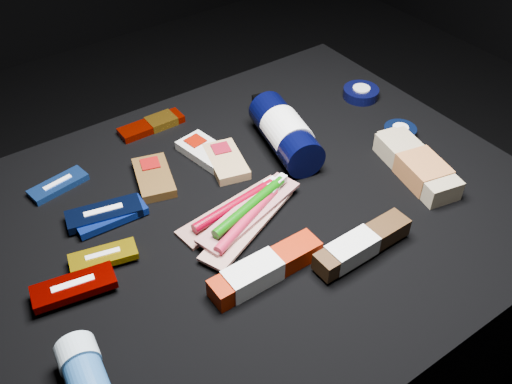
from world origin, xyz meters
TOP-DOWN VIEW (x-y plane):
  - ground at (0.00, 0.00)m, footprint 3.00×3.00m
  - cloth_table at (0.00, 0.00)m, footprint 0.98×0.78m
  - luna_bar_0 at (-0.26, 0.24)m, footprint 0.11×0.06m
  - luna_bar_1 at (-0.21, 0.11)m, footprint 0.12×0.05m
  - luna_bar_2 at (-0.22, 0.12)m, footprint 0.13×0.07m
  - luna_bar_3 at (-0.26, 0.03)m, footprint 0.11×0.06m
  - luna_bar_4 at (-0.32, -0.00)m, footprint 0.13×0.07m
  - clif_bar_0 at (-0.11, 0.16)m, footprint 0.09×0.13m
  - clif_bar_1 at (0.01, 0.18)m, footprint 0.08×0.12m
  - clif_bar_2 at (0.03, 0.13)m, footprint 0.09×0.12m
  - power_bar at (-0.03, 0.31)m, footprint 0.13×0.04m
  - lotion_bottle at (0.15, 0.10)m, footprint 0.12×0.25m
  - cream_tin_upper at (0.40, 0.15)m, footprint 0.08×0.08m
  - cream_tin_lower at (0.36, 0.00)m, footprint 0.06×0.06m
  - bodywash_bottle at (0.30, -0.10)m, footprint 0.10×0.20m
  - deodorant_stick at (-0.37, -0.17)m, footprint 0.07×0.13m
  - toothbrush_pack_0 at (-0.03, 0.01)m, footprint 0.22×0.08m
  - toothbrush_pack_1 at (-0.03, -0.04)m, footprint 0.22×0.13m
  - toothbrush_pack_2 at (-0.02, -0.02)m, footprint 0.22×0.11m
  - toothpaste_carton_red at (-0.08, -0.14)m, footprint 0.19×0.04m
  - toothpaste_carton_green at (0.07, -0.19)m, footprint 0.18×0.04m

SIDE VIEW (x-z plane):
  - ground at x=0.00m, z-range 0.00..0.00m
  - cloth_table at x=0.00m, z-range 0.00..0.40m
  - luna_bar_0 at x=-0.26m, z-range 0.40..0.41m
  - power_bar at x=-0.03m, z-range 0.40..0.42m
  - toothbrush_pack_0 at x=-0.03m, z-range 0.40..0.42m
  - clif_bar_1 at x=0.01m, z-range 0.40..0.42m
  - clif_bar_2 at x=0.03m, z-range 0.40..0.42m
  - cream_tin_lower at x=0.36m, z-range 0.40..0.42m
  - clif_bar_0 at x=-0.11m, z-range 0.40..0.42m
  - luna_bar_1 at x=-0.21m, z-range 0.40..0.42m
  - cream_tin_upper at x=0.40m, z-range 0.40..0.42m
  - luna_bar_2 at x=-0.22m, z-range 0.40..0.42m
  - luna_bar_3 at x=-0.26m, z-range 0.41..0.42m
  - toothbrush_pack_1 at x=-0.03m, z-range 0.40..0.43m
  - luna_bar_4 at x=-0.32m, z-range 0.41..0.43m
  - toothpaste_carton_red at x=-0.08m, z-range 0.40..0.44m
  - bodywash_bottle at x=0.30m, z-range 0.40..0.44m
  - toothpaste_carton_green at x=0.07m, z-range 0.41..0.44m
  - toothbrush_pack_2 at x=-0.02m, z-range 0.41..0.43m
  - deodorant_stick at x=-0.37m, z-range 0.40..0.45m
  - lotion_bottle at x=0.15m, z-range 0.40..0.48m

